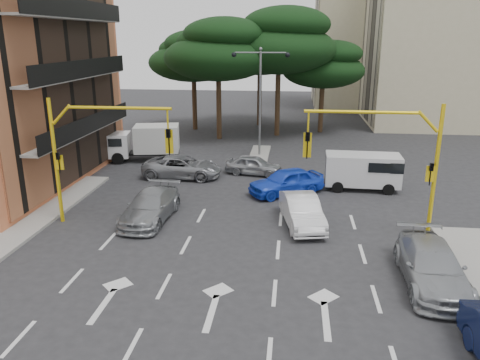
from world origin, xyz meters
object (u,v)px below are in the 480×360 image
object	(u,v)px
street_lamp_center	(260,83)
car_blue_compact	(286,182)
van_white	(362,171)
box_truck_a	(144,143)
car_white_hatch	(302,211)
signal_mast_left	(90,145)
car_silver_cross_b	(254,165)
car_silver_wagon	(150,206)
car_silver_cross_a	(182,167)
car_silver_parked	(432,266)
signal_mast_right	(394,153)

from	to	relation	value
street_lamp_center	car_blue_compact	bearing A→B (deg)	-75.84
van_white	box_truck_a	xyz separation A→B (m)	(-14.78, 5.01, 0.21)
car_white_hatch	van_white	bearing A→B (deg)	47.89
signal_mast_left	car_silver_cross_b	distance (m)	11.87
signal_mast_left	van_white	size ratio (longest dim) A/B	1.41
car_white_hatch	car_silver_wagon	xyz separation A→B (m)	(-7.35, -0.18, -0.01)
street_lamp_center	car_blue_compact	world-z (taller)	street_lamp_center
car_white_hatch	signal_mast_left	bearing A→B (deg)	173.65
car_silver_cross_a	car_blue_compact	bearing A→B (deg)	-110.61
street_lamp_center	car_silver_wagon	world-z (taller)	street_lamp_center
car_silver_cross_b	car_silver_parked	world-z (taller)	car_silver_parked
car_silver_cross_a	box_truck_a	xyz separation A→B (m)	(-3.72, 3.91, 0.59)
van_white	car_white_hatch	bearing A→B (deg)	-29.00
box_truck_a	signal_mast_left	bearing A→B (deg)	175.60
car_silver_cross_b	car_silver_parked	xyz separation A→B (m)	(7.59, -13.40, 0.11)
car_silver_cross_b	signal_mast_left	bearing A→B (deg)	154.38
car_white_hatch	car_silver_parked	size ratio (longest dim) A/B	0.86
signal_mast_left	car_silver_cross_a	bearing A→B (deg)	73.72
box_truck_a	car_blue_compact	bearing A→B (deg)	-133.08
street_lamp_center	car_silver_parked	size ratio (longest dim) A/B	1.54
street_lamp_center	signal_mast_left	bearing A→B (deg)	-115.91
signal_mast_right	box_truck_a	bearing A→B (deg)	141.66
signal_mast_left	car_white_hatch	distance (m)	10.34
car_white_hatch	van_white	world-z (taller)	van_white
car_silver_cross_b	box_truck_a	bearing A→B (deg)	82.75
car_white_hatch	car_blue_compact	bearing A→B (deg)	88.99
car_white_hatch	car_blue_compact	world-z (taller)	car_blue_compact
signal_mast_left	signal_mast_right	bearing A→B (deg)	0.00
car_silver_cross_b	street_lamp_center	bearing A→B (deg)	11.08
car_silver_parked	car_white_hatch	bearing A→B (deg)	133.64
car_silver_wagon	car_silver_cross_b	distance (m)	9.54
signal_mast_left	box_truck_a	world-z (taller)	signal_mast_left
car_white_hatch	car_silver_cross_a	world-z (taller)	car_white_hatch
car_white_hatch	car_silver_cross_a	size ratio (longest dim) A/B	0.88
car_silver_wagon	box_truck_a	distance (m)	11.85
car_silver_parked	car_silver_cross_b	bearing A→B (deg)	121.09
car_silver_parked	box_truck_a	world-z (taller)	box_truck_a
car_blue_compact	car_silver_wagon	distance (m)	8.05
street_lamp_center	car_white_hatch	size ratio (longest dim) A/B	1.78
street_lamp_center	car_blue_compact	xyz separation A→B (m)	(2.17, -8.61, -4.68)
street_lamp_center	car_silver_parked	distance (m)	20.32
signal_mast_right	car_blue_compact	world-z (taller)	signal_mast_right
car_silver_wagon	car_silver_cross_b	world-z (taller)	car_silver_wagon
car_silver_parked	signal_mast_right	bearing A→B (deg)	102.18
van_white	car_silver_parked	bearing A→B (deg)	7.03
street_lamp_center	van_white	world-z (taller)	street_lamp_center
car_blue_compact	car_silver_wagon	xyz separation A→B (m)	(-6.53, -4.72, -0.04)
car_silver_parked	box_truck_a	distance (m)	22.57
signal_mast_right	car_silver_wagon	distance (m)	11.62
signal_mast_left	car_silver_parked	bearing A→B (deg)	-16.39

